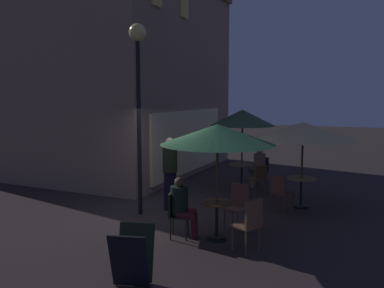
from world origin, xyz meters
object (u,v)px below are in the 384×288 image
(patio_umbrella_2, at_px, (242,118))
(patron_standing_2, at_px, (170,174))
(cafe_chair_3, at_px, (280,190))
(patron_seated_1, at_px, (258,164))
(patio_umbrella_0, at_px, (217,135))
(street_lamp_near_corner, at_px, (138,72))
(cafe_table_1, at_px, (301,186))
(cafe_table_0, at_px, (217,214))
(cafe_chair_4, at_px, (259,177))
(cafe_chair_1, at_px, (250,221))
(cafe_chair_2, at_px, (237,203))
(cafe_table_2, at_px, (242,171))
(patio_umbrella_1, at_px, (303,131))
(patron_seated_0, at_px, (182,204))
(cafe_chair_5, at_px, (262,169))
(menu_sandwich_board, at_px, (132,256))
(cafe_chair_0, at_px, (175,211))

(patio_umbrella_2, bearing_deg, patron_standing_2, 159.99)
(cafe_chair_3, relative_size, patron_seated_1, 0.75)
(patio_umbrella_0, bearing_deg, street_lamp_near_corner, 70.25)
(street_lamp_near_corner, bearing_deg, cafe_table_1, -57.82)
(cafe_table_0, height_order, cafe_chair_4, cafe_chair_4)
(cafe_chair_1, relative_size, cafe_chair_4, 1.13)
(cafe_chair_4, distance_m, patron_seated_1, 1.16)
(cafe_chair_1, xyz_separation_m, cafe_chair_2, (1.17, 0.60, -0.03))
(patio_umbrella_0, xyz_separation_m, patron_standing_2, (1.44, 1.77, -1.16))
(patron_seated_1, xyz_separation_m, patron_standing_2, (-3.31, 1.35, 0.19))
(cafe_chair_4, bearing_deg, cafe_table_2, -0.00)
(street_lamp_near_corner, xyz_separation_m, cafe_chair_1, (-1.19, -3.01, -2.75))
(patio_umbrella_0, distance_m, cafe_chair_2, 1.70)
(patio_umbrella_1, relative_size, patron_seated_0, 2.08)
(cafe_table_1, bearing_deg, cafe_chair_2, 155.68)
(cafe_table_0, distance_m, patio_umbrella_2, 4.53)
(cafe_chair_5, xyz_separation_m, patron_standing_2, (-3.42, 1.42, 0.35))
(menu_sandwich_board, height_order, patio_umbrella_1, patio_umbrella_1)
(cafe_table_1, bearing_deg, cafe_chair_4, 61.08)
(cafe_chair_0, height_order, patron_seated_1, patron_seated_1)
(menu_sandwich_board, bearing_deg, cafe_chair_2, -28.08)
(cafe_table_2, height_order, cafe_chair_2, cafe_chair_2)
(patio_umbrella_0, height_order, patio_umbrella_2, patio_umbrella_2)
(cafe_chair_0, xyz_separation_m, patron_seated_1, (4.99, -0.37, 0.17))
(cafe_table_2, bearing_deg, patio_umbrella_2, 0.00)
(cafe_table_1, xyz_separation_m, patio_umbrella_2, (1.22, 1.92, 1.60))
(patio_umbrella_0, xyz_separation_m, cafe_chair_2, (0.78, -0.17, -1.50))
(patron_seated_1, relative_size, patron_standing_2, 0.69)
(cafe_table_0, bearing_deg, patio_umbrella_0, 90.00)
(cafe_table_1, xyz_separation_m, cafe_chair_3, (-0.75, 0.37, 0.03))
(cafe_chair_0, relative_size, cafe_chair_5, 1.00)
(cafe_chair_2, bearing_deg, patron_seated_1, -159.00)
(patio_umbrella_2, distance_m, cafe_chair_5, 1.80)
(cafe_chair_2, bearing_deg, menu_sandwich_board, 0.43)
(cafe_chair_1, bearing_deg, menu_sandwich_board, 83.01)
(cafe_chair_1, bearing_deg, cafe_table_0, 0.00)
(cafe_table_1, distance_m, patio_umbrella_2, 2.78)
(cafe_chair_3, distance_m, patron_seated_1, 2.83)
(cafe_table_1, distance_m, cafe_chair_3, 0.84)
(patio_umbrella_0, bearing_deg, cafe_chair_1, -116.77)
(patio_umbrella_0, bearing_deg, cafe_table_1, -21.36)
(cafe_chair_1, relative_size, cafe_chair_5, 1.09)
(cafe_table_0, distance_m, patio_umbrella_1, 3.46)
(patron_standing_2, bearing_deg, menu_sandwich_board, 96.82)
(cafe_table_1, height_order, patio_umbrella_1, patio_umbrella_1)
(street_lamp_near_corner, bearing_deg, menu_sandwich_board, -150.14)
(cafe_table_1, distance_m, patron_seated_0, 3.63)
(cafe_table_2, height_order, patio_umbrella_1, patio_umbrella_1)
(street_lamp_near_corner, xyz_separation_m, patron_seated_0, (-1.01, -1.58, -2.65))
(patio_umbrella_0, bearing_deg, menu_sandwich_board, 168.09)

